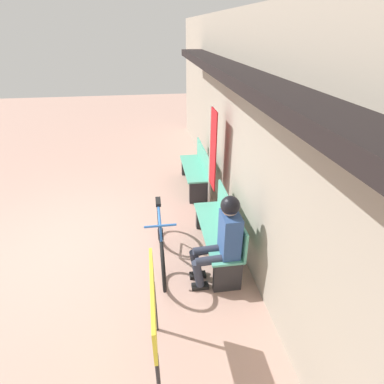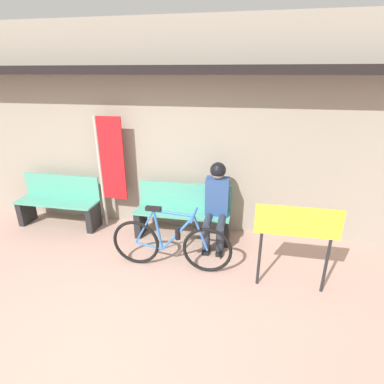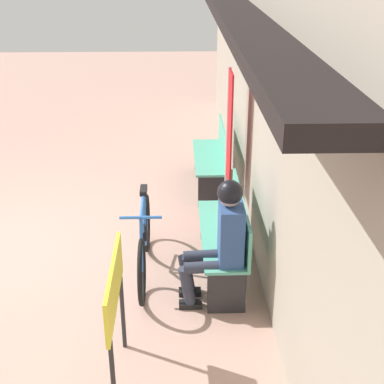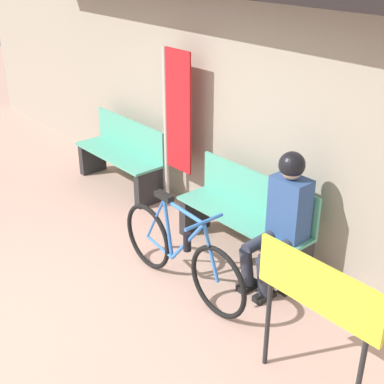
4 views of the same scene
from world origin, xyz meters
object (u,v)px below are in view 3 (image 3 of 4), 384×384
object	(u,v)px
park_bench_far	(213,160)
park_bench_near	(226,237)
banner_pole	(229,133)
bicycle	(144,242)
person_seated	(221,235)
signboard	(115,295)

from	to	relation	value
park_bench_far	park_bench_near	bearing A→B (deg)	0.05
park_bench_far	banner_pole	world-z (taller)	banner_pole
banner_pole	park_bench_far	bearing A→B (deg)	-172.25
bicycle	person_seated	size ratio (longest dim) A/B	1.28
signboard	park_bench_far	bearing A→B (deg)	165.40
park_bench_near	signboard	xyz separation A→B (m)	(1.55, -0.97, 0.42)
person_seated	signboard	world-z (taller)	person_seated
banner_pole	signboard	xyz separation A→B (m)	(2.79, -1.09, -0.29)
person_seated	park_bench_near	bearing A→B (deg)	169.42
bicycle	signboard	size ratio (longest dim) A/B	1.50
park_bench_far	signboard	world-z (taller)	signboard
person_seated	park_bench_far	bearing A→B (deg)	177.93
park_bench_near	bicycle	distance (m)	0.85
bicycle	park_bench_near	bearing A→B (deg)	91.70
person_seated	park_bench_far	world-z (taller)	person_seated
park_bench_far	bicycle	bearing A→B (deg)	-21.14
person_seated	banner_pole	world-z (taller)	banner_pole
bicycle	person_seated	distance (m)	0.98
signboard	banner_pole	bearing A→B (deg)	158.59
bicycle	park_bench_far	bearing A→B (deg)	158.86
park_bench_near	bicycle	size ratio (longest dim) A/B	0.91
park_bench_near	signboard	bearing A→B (deg)	-32.03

